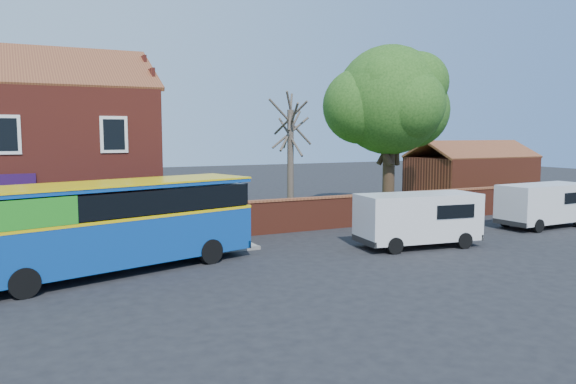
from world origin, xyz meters
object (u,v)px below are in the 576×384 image
bus (102,223)px  van_near (418,217)px  van_far (544,203)px  large_tree (389,104)px

bus → van_near: size_ratio=1.97×
van_near → van_far: van_near is taller
bus → large_tree: size_ratio=1.06×
bus → van_far: size_ratio=2.06×
bus → large_tree: large_tree is taller
van_near → large_tree: (5.04, 8.96, 5.13)m
van_far → large_tree: bearing=112.4°
van_far → large_tree: large_tree is taller
van_far → large_tree: size_ratio=0.51×
van_near → large_tree: large_tree is taller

